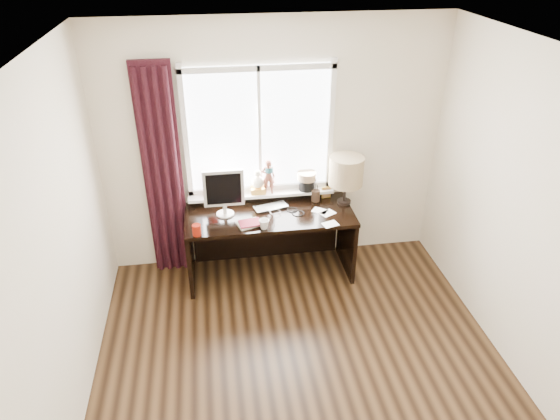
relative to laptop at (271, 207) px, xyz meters
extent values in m
cube|color=#493019|center=(0.07, -1.73, -0.76)|extent=(3.50, 4.00, 0.00)
cube|color=white|center=(0.07, -1.73, 1.84)|extent=(3.50, 4.00, 0.00)
cube|color=beige|center=(0.07, 0.27, 0.54)|extent=(3.50, 0.00, 2.60)
cube|color=beige|center=(-1.68, -1.73, 0.54)|extent=(0.00, 4.00, 2.60)
cube|color=beige|center=(1.82, -1.73, 0.54)|extent=(0.00, 4.00, 2.60)
imported|color=silver|center=(0.00, 0.00, 0.00)|extent=(0.39, 0.30, 0.03)
imported|color=white|center=(-0.12, -0.37, 0.04)|extent=(0.14, 0.14, 0.10)
cylinder|color=maroon|center=(-0.75, -0.40, 0.04)|extent=(0.08, 0.08, 0.11)
cube|color=white|center=(-0.08, 0.26, 0.74)|extent=(1.40, 0.02, 1.30)
cube|color=silver|center=(-0.08, 0.23, 0.11)|extent=(1.50, 0.05, 0.05)
cube|color=silver|center=(-0.08, 0.23, 1.36)|extent=(1.50, 0.05, 0.05)
cube|color=silver|center=(-0.80, 0.23, 0.74)|extent=(0.05, 0.05, 1.40)
cube|color=silver|center=(0.65, 0.23, 0.74)|extent=(0.05, 0.05, 1.40)
cube|color=silver|center=(-0.08, 0.23, 0.74)|extent=(0.03, 0.05, 1.30)
cube|color=silver|center=(-0.08, 0.18, 0.07)|extent=(1.52, 0.18, 0.03)
cylinder|color=#710805|center=(-0.60, 0.16, 0.20)|extent=(0.13, 0.13, 0.23)
cube|color=gold|center=(-0.11, 0.18, 0.12)|extent=(0.15, 0.12, 0.06)
sphere|color=beige|center=(-0.11, 0.18, 0.21)|extent=(0.13, 0.13, 0.13)
sphere|color=beige|center=(-0.11, 0.18, 0.31)|extent=(0.07, 0.07, 0.07)
imported|color=brown|center=(0.00, 0.16, 0.27)|extent=(0.15, 0.11, 0.38)
cylinder|color=#1E4C51|center=(0.00, 0.15, 0.36)|extent=(0.09, 0.09, 0.05)
cylinder|color=black|center=(0.40, 0.17, 0.15)|extent=(0.16, 0.16, 0.12)
cylinder|color=#8C6B4C|center=(0.40, 0.17, 0.25)|extent=(0.20, 0.20, 0.08)
cube|color=black|center=(-1.06, 0.19, 0.36)|extent=(0.38, 0.05, 2.25)
cylinder|color=black|center=(-1.20, 0.16, 0.34)|extent=(0.06, 0.06, 2.20)
cylinder|color=black|center=(-1.11, 0.16, 0.34)|extent=(0.06, 0.06, 2.20)
cylinder|color=black|center=(-1.02, 0.16, 0.34)|extent=(0.06, 0.06, 2.20)
cylinder|color=black|center=(-0.93, 0.16, 0.34)|extent=(0.06, 0.06, 2.20)
cube|color=black|center=(-0.03, -0.10, -0.03)|extent=(1.70, 0.70, 0.04)
cube|color=black|center=(-0.86, -0.10, -0.41)|extent=(0.04, 0.64, 0.71)
cube|color=black|center=(0.80, -0.10, -0.41)|extent=(0.04, 0.64, 0.71)
cube|color=black|center=(-0.03, 0.24, -0.41)|extent=(1.60, 0.03, 0.71)
cylinder|color=beige|center=(-0.47, -0.06, -0.01)|extent=(0.18, 0.18, 0.01)
cylinder|color=beige|center=(-0.47, -0.06, 0.05)|extent=(0.04, 0.04, 0.10)
cube|color=beige|center=(-0.47, -0.06, 0.29)|extent=(0.40, 0.04, 0.38)
cube|color=black|center=(-0.47, -0.08, 0.29)|extent=(0.34, 0.01, 0.32)
cube|color=beige|center=(-0.25, -0.29, 0.00)|extent=(0.26, 0.22, 0.02)
cube|color=maroon|center=(-0.24, -0.30, 0.01)|extent=(0.23, 0.18, 0.01)
cylinder|color=black|center=(0.49, 0.09, 0.05)|extent=(0.09, 0.09, 0.12)
cylinder|color=black|center=(0.47, 0.10, 0.10)|extent=(0.01, 0.01, 0.22)
cylinder|color=black|center=(0.50, 0.09, 0.08)|extent=(0.01, 0.01, 0.19)
cylinder|color=black|center=(0.49, 0.11, 0.11)|extent=(0.01, 0.01, 0.25)
cylinder|color=black|center=(0.51, 0.11, 0.07)|extent=(0.01, 0.01, 0.17)
cube|color=gold|center=(0.61, 0.14, 0.05)|extent=(0.10, 0.03, 0.13)
cube|color=#996633|center=(0.61, 0.13, 0.05)|extent=(0.08, 0.01, 0.10)
cylinder|color=black|center=(0.77, 0.00, 0.00)|extent=(0.14, 0.14, 0.03)
cylinder|color=black|center=(0.77, 0.00, 0.13)|extent=(0.03, 0.03, 0.22)
cylinder|color=tan|center=(0.77, 0.00, 0.36)|extent=(0.35, 0.35, 0.30)
cube|color=white|center=(0.55, -0.18, -0.01)|extent=(0.18, 0.17, 0.00)
cube|color=white|center=(0.49, -0.12, -0.01)|extent=(0.19, 0.18, 0.00)
cube|color=white|center=(0.53, -0.40, -0.01)|extent=(0.18, 0.15, 0.00)
torus|color=black|center=(0.26, -0.15, -0.01)|extent=(0.17, 0.17, 0.01)
torus|color=black|center=(0.21, -0.07, -0.01)|extent=(0.12, 0.12, 0.01)
torus|color=black|center=(0.13, 0.11, -0.01)|extent=(0.14, 0.14, 0.01)
camera|label=1|loc=(-0.56, -4.42, 2.53)|focal=32.00mm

